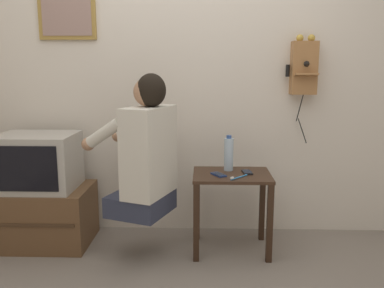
{
  "coord_description": "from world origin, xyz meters",
  "views": [
    {
      "loc": [
        0.17,
        -2.01,
        1.31
      ],
      "look_at": [
        0.09,
        0.74,
        0.8
      ],
      "focal_mm": 38.0,
      "sensor_mm": 36.0,
      "label": 1
    }
  ],
  "objects_px": {
    "cell_phone_spare": "(247,172)",
    "framed_picture": "(67,12)",
    "water_bottle": "(229,154)",
    "person": "(146,152)",
    "cell_phone_held": "(219,175)",
    "television": "(37,162)",
    "wall_phone_antique": "(304,67)",
    "toothbrush": "(238,177)"
  },
  "relations": [
    {
      "from": "wall_phone_antique",
      "to": "television",
      "type": "bearing_deg",
      "value": -172.36
    },
    {
      "from": "television",
      "to": "wall_phone_antique",
      "type": "bearing_deg",
      "value": 7.64
    },
    {
      "from": "wall_phone_antique",
      "to": "framed_picture",
      "type": "relative_size",
      "value": 1.86
    },
    {
      "from": "television",
      "to": "cell_phone_held",
      "type": "relative_size",
      "value": 4.05
    },
    {
      "from": "framed_picture",
      "to": "cell_phone_spare",
      "type": "bearing_deg",
      "value": -14.73
    },
    {
      "from": "television",
      "to": "water_bottle",
      "type": "distance_m",
      "value": 1.4
    },
    {
      "from": "person",
      "to": "toothbrush",
      "type": "bearing_deg",
      "value": -66.4
    },
    {
      "from": "television",
      "to": "water_bottle",
      "type": "height_order",
      "value": "television"
    },
    {
      "from": "person",
      "to": "cell_phone_held",
      "type": "bearing_deg",
      "value": -57.36
    },
    {
      "from": "person",
      "to": "water_bottle",
      "type": "relative_size",
      "value": 3.66
    },
    {
      "from": "television",
      "to": "person",
      "type": "bearing_deg",
      "value": -15.06
    },
    {
      "from": "person",
      "to": "television",
      "type": "height_order",
      "value": "person"
    },
    {
      "from": "television",
      "to": "cell_phone_spare",
      "type": "bearing_deg",
      "value": -1.79
    },
    {
      "from": "television",
      "to": "framed_picture",
      "type": "relative_size",
      "value": 1.27
    },
    {
      "from": "person",
      "to": "toothbrush",
      "type": "distance_m",
      "value": 0.65
    },
    {
      "from": "cell_phone_held",
      "to": "television",
      "type": "bearing_deg",
      "value": 144.17
    },
    {
      "from": "cell_phone_held",
      "to": "water_bottle",
      "type": "relative_size",
      "value": 0.53
    },
    {
      "from": "water_bottle",
      "to": "toothbrush",
      "type": "height_order",
      "value": "water_bottle"
    },
    {
      "from": "cell_phone_spare",
      "to": "framed_picture",
      "type": "bearing_deg",
      "value": 158.37
    },
    {
      "from": "cell_phone_held",
      "to": "toothbrush",
      "type": "bearing_deg",
      "value": -60.3
    },
    {
      "from": "person",
      "to": "cell_phone_spare",
      "type": "bearing_deg",
      "value": -54.95
    },
    {
      "from": "television",
      "to": "wall_phone_antique",
      "type": "height_order",
      "value": "wall_phone_antique"
    },
    {
      "from": "television",
      "to": "framed_picture",
      "type": "xyz_separation_m",
      "value": [
        0.18,
        0.31,
        1.09
      ]
    },
    {
      "from": "framed_picture",
      "to": "cell_phone_spare",
      "type": "relative_size",
      "value": 3.36
    },
    {
      "from": "cell_phone_held",
      "to": "toothbrush",
      "type": "height_order",
      "value": "toothbrush"
    },
    {
      "from": "framed_picture",
      "to": "cell_phone_spare",
      "type": "distance_m",
      "value": 1.81
    },
    {
      "from": "cell_phone_spare",
      "to": "toothbrush",
      "type": "bearing_deg",
      "value": -124.73
    },
    {
      "from": "wall_phone_antique",
      "to": "cell_phone_held",
      "type": "relative_size",
      "value": 5.95
    },
    {
      "from": "wall_phone_antique",
      "to": "toothbrush",
      "type": "distance_m",
      "value": 1.01
    },
    {
      "from": "framed_picture",
      "to": "cell_phone_held",
      "type": "bearing_deg",
      "value": -20.51
    },
    {
      "from": "toothbrush",
      "to": "person",
      "type": "bearing_deg",
      "value": 45.02
    },
    {
      "from": "television",
      "to": "water_bottle",
      "type": "relative_size",
      "value": 2.14
    },
    {
      "from": "cell_phone_held",
      "to": "cell_phone_spare",
      "type": "distance_m",
      "value": 0.22
    },
    {
      "from": "framed_picture",
      "to": "television",
      "type": "bearing_deg",
      "value": -119.83
    },
    {
      "from": "television",
      "to": "cell_phone_held",
      "type": "bearing_deg",
      "value": -5.24
    },
    {
      "from": "person",
      "to": "cell_phone_spare",
      "type": "height_order",
      "value": "person"
    },
    {
      "from": "wall_phone_antique",
      "to": "water_bottle",
      "type": "height_order",
      "value": "wall_phone_antique"
    },
    {
      "from": "television",
      "to": "toothbrush",
      "type": "relative_size",
      "value": 4.01
    },
    {
      "from": "cell_phone_held",
      "to": "water_bottle",
      "type": "bearing_deg",
      "value": 31.84
    },
    {
      "from": "water_bottle",
      "to": "cell_phone_spare",
      "type": "bearing_deg",
      "value": -29.84
    },
    {
      "from": "wall_phone_antique",
      "to": "water_bottle",
      "type": "bearing_deg",
      "value": -157.22
    },
    {
      "from": "cell_phone_spare",
      "to": "water_bottle",
      "type": "relative_size",
      "value": 0.5
    }
  ]
}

